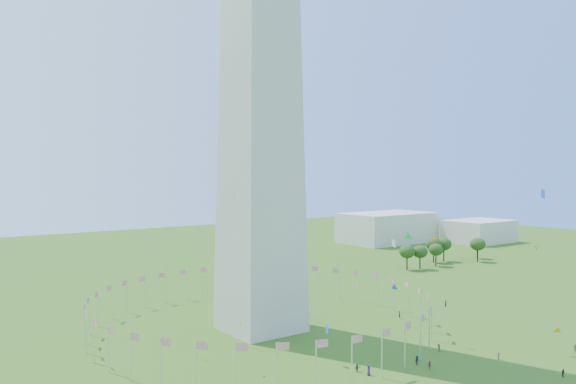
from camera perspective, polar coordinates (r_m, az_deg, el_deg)
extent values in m
cylinder|color=silver|center=(163.53, 9.10, -9.83)|extent=(0.24, 0.24, 9.00)
cylinder|color=silver|center=(167.93, 7.23, -9.50)|extent=(0.24, 0.24, 9.00)
cylinder|color=silver|center=(171.56, 5.21, -9.25)|extent=(0.24, 0.24, 9.00)
cylinder|color=silver|center=(174.36, 3.08, -9.06)|extent=(0.24, 0.24, 9.00)
cylinder|color=silver|center=(176.29, 0.87, -8.94)|extent=(0.24, 0.24, 9.00)
cylinder|color=silver|center=(177.31, -1.40, -8.87)|extent=(0.24, 0.24, 9.00)
cylinder|color=silver|center=(177.42, -3.68, -8.87)|extent=(0.24, 0.24, 9.00)
cylinder|color=silver|center=(176.61, -5.94, -8.93)|extent=(0.24, 0.24, 9.00)
cylinder|color=silver|center=(174.88, -8.17, -9.05)|extent=(0.24, 0.24, 9.00)
cylinder|color=silver|center=(172.28, -10.33, -9.23)|extent=(0.24, 0.24, 9.00)
cylinder|color=silver|center=(168.84, -12.37, -9.47)|extent=(0.24, 0.24, 9.00)
cylinder|color=silver|center=(164.61, -14.28, -9.78)|extent=(0.24, 0.24, 9.00)
cylinder|color=silver|center=(159.67, -16.00, -10.17)|extent=(0.24, 0.24, 9.00)
cylinder|color=silver|center=(154.10, -17.49, -10.63)|extent=(0.24, 0.24, 9.00)
cylinder|color=silver|center=(148.02, -18.69, -11.16)|extent=(0.24, 0.24, 9.00)
cylinder|color=silver|center=(141.55, -19.53, -11.78)|extent=(0.24, 0.24, 9.00)
cylinder|color=silver|center=(134.85, -19.95, -12.48)|extent=(0.24, 0.24, 9.00)
cylinder|color=silver|center=(128.11, -19.85, -13.25)|extent=(0.24, 0.24, 9.00)
cylinder|color=silver|center=(121.54, -19.16, -14.08)|extent=(0.24, 0.24, 9.00)
cylinder|color=silver|center=(115.39, -17.78, -14.95)|extent=(0.24, 0.24, 9.00)
cylinder|color=silver|center=(109.92, -15.68, -15.79)|extent=(0.24, 0.24, 9.00)
cylinder|color=silver|center=(105.42, -12.83, -16.55)|extent=(0.24, 0.24, 9.00)
cylinder|color=silver|center=(102.16, -9.33, -17.14)|extent=(0.24, 0.24, 9.00)
cylinder|color=silver|center=(100.37, -5.35, -17.47)|extent=(0.24, 0.24, 9.00)
cylinder|color=silver|center=(100.18, -1.17, -17.50)|extent=(0.24, 0.24, 9.00)
cylinder|color=silver|center=(101.61, 2.88, -17.22)|extent=(0.24, 0.24, 9.00)
cylinder|color=silver|center=(104.55, 6.51, -16.67)|extent=(0.24, 0.24, 9.00)
cylinder|color=silver|center=(108.78, 9.51, -15.93)|extent=(0.24, 0.24, 9.00)
cylinder|color=silver|center=(114.05, 11.79, -15.09)|extent=(0.24, 0.24, 9.00)
cylinder|color=silver|center=(120.08, 13.32, -14.23)|extent=(0.24, 0.24, 9.00)
cylinder|color=silver|center=(126.57, 14.16, -13.38)|extent=(0.24, 0.24, 9.00)
cylinder|color=silver|center=(133.30, 14.39, -12.59)|extent=(0.24, 0.24, 9.00)
cylinder|color=silver|center=(140.02, 14.08, -11.88)|extent=(0.24, 0.24, 9.00)
cylinder|color=silver|center=(146.55, 13.33, -11.25)|extent=(0.24, 0.24, 9.00)
cylinder|color=silver|center=(152.74, 12.20, -10.69)|extent=(0.24, 0.24, 9.00)
cylinder|color=silver|center=(158.43, 10.78, -10.22)|extent=(0.24, 0.24, 9.00)
cube|color=beige|center=(310.14, 10.05, -3.57)|extent=(50.00, 30.00, 16.00)
cube|color=beige|center=(322.65, 18.85, -3.79)|extent=(35.00, 25.00, 12.00)
imported|color=gray|center=(125.90, 20.63, -15.32)|extent=(0.86, 0.91, 1.48)
imported|color=#5C151B|center=(116.01, 14.19, -16.72)|extent=(1.22, 1.12, 1.66)
imported|color=black|center=(127.31, 15.07, -15.04)|extent=(1.04, 1.16, 1.56)
imported|color=#1A4326|center=(112.52, 7.04, -17.32)|extent=(1.46, 0.79, 1.50)
imported|color=#3B1A50|center=(110.98, 8.20, -17.48)|extent=(1.14, 1.12, 1.94)
imported|color=#391B52|center=(167.69, 15.76, -10.84)|extent=(1.00, 0.86, 1.78)
imported|color=black|center=(118.16, 12.98, -16.33)|extent=(1.21, 0.76, 1.79)
imported|color=#581419|center=(152.24, 11.27, -12.11)|extent=(0.70, 0.81, 1.86)
imported|color=black|center=(120.72, 26.18, -16.17)|extent=(0.87, 0.89, 1.44)
imported|color=slate|center=(136.36, 27.16, -13.96)|extent=(1.11, 1.31, 1.91)
plane|color=green|center=(130.55, 12.10, -4.43)|extent=(1.12, 2.08, 2.33)
plane|color=blue|center=(128.32, 24.48, -0.17)|extent=(2.04, 1.00, 2.25)
plane|color=red|center=(104.62, -5.44, -0.23)|extent=(0.40, 1.57, 1.62)
plane|color=green|center=(122.30, -12.33, -7.32)|extent=(0.30, 1.79, 1.80)
plane|color=yellow|center=(110.16, -4.87, -13.21)|extent=(1.35, 0.24, 1.35)
plane|color=white|center=(117.92, 10.67, -5.13)|extent=(1.84, 0.83, 1.92)
plane|color=orange|center=(132.55, 25.68, -12.59)|extent=(1.95, 1.38, 1.75)
plane|color=green|center=(140.99, 3.31, 2.91)|extent=(1.15, 0.84, 1.23)
plane|color=blue|center=(143.61, 10.77, -9.50)|extent=(1.22, 1.61, 1.61)
plane|color=blue|center=(114.60, 4.00, -13.72)|extent=(1.32, 1.33, 1.83)
plane|color=orange|center=(147.23, 14.70, -4.51)|extent=(0.89, 0.57, 1.02)
plane|color=orange|center=(150.55, 23.89, -5.17)|extent=(1.91, 1.16, 1.83)
ellipsoid|color=#30551C|center=(223.87, 12.00, -6.55)|extent=(6.17, 6.17, 9.64)
ellipsoid|color=#30551C|center=(226.86, 13.26, -6.49)|extent=(5.96, 5.96, 9.31)
ellipsoid|color=#30551C|center=(235.44, 14.79, -6.23)|extent=(5.80, 5.80, 9.06)
ellipsoid|color=#30551C|center=(244.29, 14.58, -5.77)|extent=(6.67, 6.67, 10.42)
ellipsoid|color=#30551C|center=(248.88, 15.55, -5.68)|extent=(6.38, 6.38, 9.97)
ellipsoid|color=#30551C|center=(252.31, 18.71, -5.60)|extent=(6.44, 6.44, 10.07)
ellipsoid|color=#30551C|center=(261.57, 18.67, -5.49)|extent=(5.54, 5.54, 8.65)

